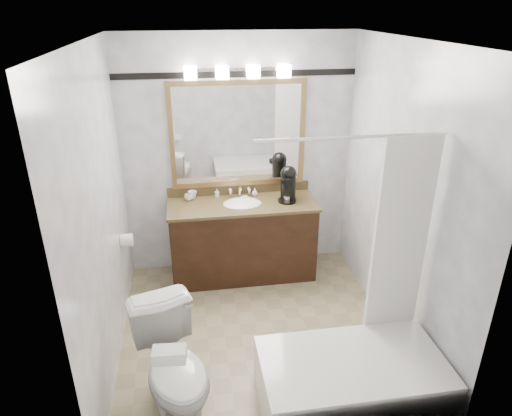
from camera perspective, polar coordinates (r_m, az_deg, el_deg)
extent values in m
cube|color=gray|center=(4.29, 0.22, -15.45)|extent=(2.40, 2.60, 0.01)
cube|color=white|center=(3.30, 0.29, 20.28)|extent=(2.40, 2.60, 0.01)
cube|color=white|center=(4.82, -2.24, 6.34)|extent=(2.40, 0.01, 2.50)
cube|color=white|center=(2.51, 5.12, -12.21)|extent=(2.40, 0.01, 2.50)
cube|color=white|center=(3.64, -18.83, -1.20)|extent=(0.01, 2.60, 2.50)
cube|color=white|center=(3.97, 17.67, 1.13)|extent=(0.01, 2.60, 2.50)
cube|color=black|center=(4.89, -1.67, -4.11)|extent=(1.50, 0.55, 0.82)
cube|color=olive|center=(4.70, -1.73, 0.44)|extent=(1.53, 0.58, 0.03)
cube|color=olive|center=(4.92, -2.15, 2.39)|extent=(1.53, 0.03, 0.10)
ellipsoid|color=white|center=(4.71, -1.73, 0.28)|extent=(0.44, 0.34, 0.14)
cube|color=#9B7646|center=(4.62, -2.36, 15.43)|extent=(1.40, 0.04, 0.05)
cube|color=#9B7646|center=(4.89, -2.15, 3.19)|extent=(1.40, 0.04, 0.05)
cube|color=#9B7646|center=(4.70, -10.54, 8.65)|extent=(0.05, 0.04, 1.00)
cube|color=#9B7646|center=(4.85, 5.80, 9.42)|extent=(0.05, 0.04, 1.00)
cube|color=white|center=(4.73, -2.26, 9.15)|extent=(1.30, 0.01, 1.00)
cube|color=silver|center=(4.59, -2.37, 16.95)|extent=(0.90, 0.05, 0.03)
cube|color=white|center=(4.51, -8.21, 16.36)|extent=(0.12, 0.12, 0.12)
cube|color=white|center=(4.53, -4.26, 16.55)|extent=(0.12, 0.12, 0.12)
cube|color=white|center=(4.56, -0.34, 16.68)|extent=(0.12, 0.12, 0.12)
cube|color=white|center=(4.62, 3.51, 16.72)|extent=(0.12, 0.12, 0.12)
cube|color=black|center=(4.62, -2.40, 16.38)|extent=(2.40, 0.01, 0.06)
cube|color=white|center=(3.59, 11.74, -20.78)|extent=(1.30, 0.72, 0.45)
cylinder|color=silver|center=(3.02, 12.07, 8.64)|extent=(1.30, 0.02, 0.02)
cube|color=white|center=(3.45, 17.56, -3.82)|extent=(0.40, 0.04, 1.55)
cylinder|color=white|center=(4.46, -15.84, -3.89)|extent=(0.11, 0.12, 0.12)
imported|color=white|center=(3.42, -10.08, -19.07)|extent=(0.67, 0.90, 0.81)
cube|color=white|center=(2.85, -10.79, -17.57)|extent=(0.20, 0.12, 0.08)
cylinder|color=black|center=(4.74, 3.90, 0.94)|extent=(0.19, 0.19, 0.02)
cylinder|color=black|center=(4.75, 4.04, 2.76)|extent=(0.16, 0.16, 0.27)
sphere|color=black|center=(4.70, 4.09, 4.32)|extent=(0.16, 0.16, 0.16)
cube|color=black|center=(4.64, 3.95, 3.41)|extent=(0.13, 0.13, 0.05)
cylinder|color=silver|center=(4.71, 3.89, 1.20)|extent=(0.06, 0.06, 0.06)
imported|color=white|center=(4.80, -8.42, 1.34)|extent=(0.09, 0.09, 0.07)
imported|color=white|center=(4.83, -7.95, 1.64)|extent=(0.11, 0.11, 0.08)
imported|color=white|center=(4.84, -4.91, 1.88)|extent=(0.05, 0.05, 0.09)
imported|color=white|center=(4.86, -0.16, 1.99)|extent=(0.07, 0.07, 0.08)
cube|color=beige|center=(4.81, -1.44, 1.33)|extent=(0.08, 0.06, 0.02)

